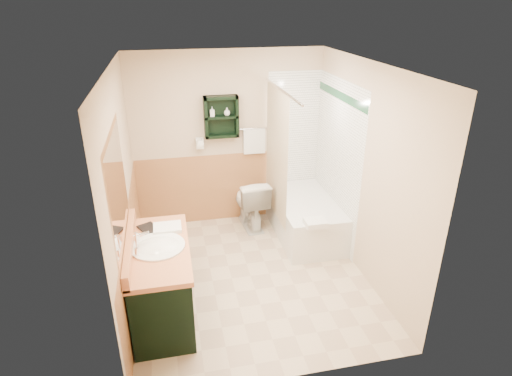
# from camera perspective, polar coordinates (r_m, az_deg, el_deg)

# --- Properties ---
(floor) EXTENTS (3.00, 3.00, 0.00)m
(floor) POSITION_cam_1_polar(r_m,az_deg,el_deg) (5.11, -0.72, -11.65)
(floor) COLOR beige
(floor) RESTS_ON ground
(back_wall) EXTENTS (2.60, 0.04, 2.40)m
(back_wall) POSITION_cam_1_polar(r_m,az_deg,el_deg) (5.92, -3.72, 6.50)
(back_wall) COLOR beige
(back_wall) RESTS_ON ground
(left_wall) EXTENTS (0.04, 3.00, 2.40)m
(left_wall) POSITION_cam_1_polar(r_m,az_deg,el_deg) (4.47, -17.61, -0.66)
(left_wall) COLOR beige
(left_wall) RESTS_ON ground
(right_wall) EXTENTS (0.04, 3.00, 2.40)m
(right_wall) POSITION_cam_1_polar(r_m,az_deg,el_deg) (4.93, 14.43, 2.05)
(right_wall) COLOR beige
(right_wall) RESTS_ON ground
(ceiling) EXTENTS (2.60, 3.00, 0.04)m
(ceiling) POSITION_cam_1_polar(r_m,az_deg,el_deg) (4.19, -0.89, 16.31)
(ceiling) COLOR white
(ceiling) RESTS_ON back_wall
(wainscot_left) EXTENTS (2.98, 2.98, 1.00)m
(wainscot_left) POSITION_cam_1_polar(r_m,az_deg,el_deg) (4.79, -16.14, -8.24)
(wainscot_left) COLOR #C0814E
(wainscot_left) RESTS_ON left_wall
(wainscot_back) EXTENTS (2.58, 2.58, 1.00)m
(wainscot_back) POSITION_cam_1_polar(r_m,az_deg,el_deg) (6.14, -3.50, 0.17)
(wainscot_back) COLOR #C0814E
(wainscot_back) RESTS_ON back_wall
(mirror_frame) EXTENTS (1.30, 1.30, 1.00)m
(mirror_frame) POSITION_cam_1_polar(r_m,az_deg,el_deg) (3.85, -17.99, 0.10)
(mirror_frame) COLOR brown
(mirror_frame) RESTS_ON left_wall
(mirror_glass) EXTENTS (1.20, 1.20, 0.90)m
(mirror_glass) POSITION_cam_1_polar(r_m,az_deg,el_deg) (3.85, -17.92, 0.11)
(mirror_glass) COLOR white
(mirror_glass) RESTS_ON left_wall
(tile_right) EXTENTS (1.50, 1.50, 2.10)m
(tile_right) POSITION_cam_1_polar(r_m,az_deg,el_deg) (5.60, 10.63, 3.44)
(tile_right) COLOR white
(tile_right) RESTS_ON right_wall
(tile_back) EXTENTS (0.95, 0.95, 2.10)m
(tile_back) POSITION_cam_1_polar(r_m,az_deg,el_deg) (6.15, 5.90, 5.63)
(tile_back) COLOR white
(tile_back) RESTS_ON back_wall
(tile_accent) EXTENTS (1.50, 1.50, 0.10)m
(tile_accent) POSITION_cam_1_polar(r_m,az_deg,el_deg) (5.36, 11.23, 11.96)
(tile_accent) COLOR #124125
(tile_accent) RESTS_ON right_wall
(wall_shelf) EXTENTS (0.45, 0.15, 0.55)m
(wall_shelf) POSITION_cam_1_polar(r_m,az_deg,el_deg) (5.70, -4.65, 9.44)
(wall_shelf) COLOR black
(wall_shelf) RESTS_ON back_wall
(hair_dryer) EXTENTS (0.10, 0.24, 0.18)m
(hair_dryer) POSITION_cam_1_polar(r_m,az_deg,el_deg) (5.80, -7.52, 5.94)
(hair_dryer) COLOR white
(hair_dryer) RESTS_ON back_wall
(towel_bar) EXTENTS (0.40, 0.06, 0.40)m
(towel_bar) POSITION_cam_1_polar(r_m,az_deg,el_deg) (5.87, -0.25, 7.93)
(towel_bar) COLOR silver
(towel_bar) RESTS_ON back_wall
(curtain_rod) EXTENTS (0.03, 1.60, 0.03)m
(curtain_rod) POSITION_cam_1_polar(r_m,az_deg,el_deg) (5.10, 3.44, 12.90)
(curtain_rod) COLOR silver
(curtain_rod) RESTS_ON back_wall
(shower_curtain) EXTENTS (1.05, 1.05, 1.70)m
(shower_curtain) POSITION_cam_1_polar(r_m,az_deg,el_deg) (5.49, 2.73, 4.52)
(shower_curtain) COLOR beige
(shower_curtain) RESTS_ON curtain_rod
(vanity) EXTENTS (0.59, 1.26, 0.80)m
(vanity) POSITION_cam_1_polar(r_m,az_deg,el_deg) (4.45, -12.48, -12.07)
(vanity) COLOR black
(vanity) RESTS_ON ground
(bathtub) EXTENTS (0.78, 1.50, 0.52)m
(bathtub) POSITION_cam_1_polar(r_m,az_deg,el_deg) (5.89, 6.48, -3.65)
(bathtub) COLOR silver
(bathtub) RESTS_ON ground
(toilet) EXTENTS (0.47, 0.76, 0.72)m
(toilet) POSITION_cam_1_polar(r_m,az_deg,el_deg) (5.98, -0.78, -1.96)
(toilet) COLOR silver
(toilet) RESTS_ON ground
(counter_towel) EXTENTS (0.28, 0.22, 0.04)m
(counter_towel) POSITION_cam_1_polar(r_m,az_deg,el_deg) (4.50, -11.73, -5.21)
(counter_towel) COLOR silver
(counter_towel) RESTS_ON vanity
(vanity_book) EXTENTS (0.16, 0.09, 0.22)m
(vanity_book) POSITION_cam_1_polar(r_m,az_deg,el_deg) (4.48, -15.22, -4.44)
(vanity_book) COLOR black
(vanity_book) RESTS_ON vanity
(tub_towel) EXTENTS (0.25, 0.21, 0.07)m
(tub_towel) POSITION_cam_1_polar(r_m,az_deg,el_deg) (5.10, 7.92, -4.62)
(tub_towel) COLOR silver
(tub_towel) RESTS_ON bathtub
(soap_bottle_a) EXTENTS (0.06, 0.13, 0.06)m
(soap_bottle_a) POSITION_cam_1_polar(r_m,az_deg,el_deg) (5.67, -5.85, 9.77)
(soap_bottle_a) COLOR silver
(soap_bottle_a) RESTS_ON wall_shelf
(soap_bottle_b) EXTENTS (0.11, 0.13, 0.08)m
(soap_bottle_b) POSITION_cam_1_polar(r_m,az_deg,el_deg) (5.70, -3.89, 10.02)
(soap_bottle_b) COLOR silver
(soap_bottle_b) RESTS_ON wall_shelf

